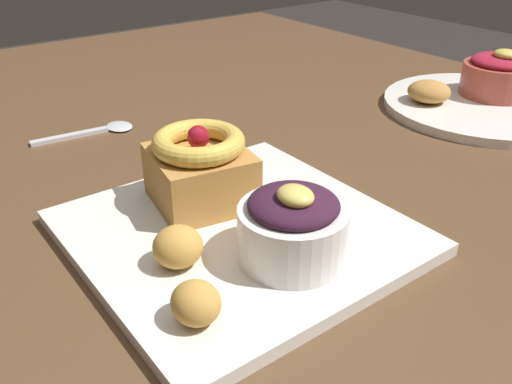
# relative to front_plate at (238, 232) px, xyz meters

# --- Properties ---
(dining_table) EXTENTS (1.58, 1.06, 0.73)m
(dining_table) POSITION_rel_front_plate_xyz_m (-0.03, 0.12, -0.08)
(dining_table) COLOR brown
(dining_table) RESTS_ON ground_plane
(front_plate) EXTENTS (0.26, 0.26, 0.01)m
(front_plate) POSITION_rel_front_plate_xyz_m (0.00, 0.00, 0.00)
(front_plate) COLOR white
(front_plate) RESTS_ON dining_table
(cake_slice) EXTENTS (0.10, 0.10, 0.08)m
(cake_slice) POSITION_rel_front_plate_xyz_m (-0.06, -0.00, 0.04)
(cake_slice) COLOR #B77F3D
(cake_slice) RESTS_ON front_plate
(berry_ramekin) EXTENTS (0.09, 0.09, 0.07)m
(berry_ramekin) POSITION_rel_front_plate_xyz_m (0.06, 0.01, 0.04)
(berry_ramekin) COLOR white
(berry_ramekin) RESTS_ON front_plate
(fritter_front) EXTENTS (0.04, 0.04, 0.03)m
(fritter_front) POSITION_rel_front_plate_xyz_m (0.02, -0.07, 0.02)
(fritter_front) COLOR gold
(fritter_front) RESTS_ON front_plate
(fritter_middle) EXTENTS (0.04, 0.03, 0.03)m
(fritter_middle) POSITION_rel_front_plate_xyz_m (0.08, -0.09, 0.02)
(fritter_middle) COLOR gold
(fritter_middle) RESTS_ON front_plate
(back_plate) EXTENTS (0.28, 0.28, 0.01)m
(back_plate) POSITION_rel_front_plate_xyz_m (-0.06, 0.47, 0.00)
(back_plate) COLOR white
(back_plate) RESTS_ON dining_table
(back_ramekin) EXTENTS (0.10, 0.10, 0.07)m
(back_ramekin) POSITION_rel_front_plate_xyz_m (-0.07, 0.50, 0.04)
(back_ramekin) COLOR #B24C3D
(back_ramekin) RESTS_ON back_plate
(back_pastry) EXTENTS (0.06, 0.06, 0.03)m
(back_pastry) POSITION_rel_front_plate_xyz_m (-0.11, 0.40, 0.02)
(back_pastry) COLOR #B77F3D
(back_pastry) RESTS_ON back_plate
(spoon) EXTENTS (0.04, 0.13, 0.00)m
(spoon) POSITION_rel_front_plate_xyz_m (-0.31, -0.00, -0.00)
(spoon) COLOR silver
(spoon) RESTS_ON dining_table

